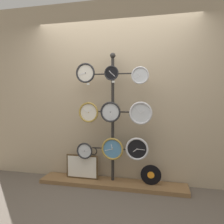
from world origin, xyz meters
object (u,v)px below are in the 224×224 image
at_px(clock_bottom_left, 85,151).
at_px(picture_frame, 82,167).
at_px(clock_top_left, 85,73).
at_px(clock_middle_center, 111,112).
at_px(display_stand, 113,137).
at_px(clock_middle_right, 141,113).
at_px(clock_middle_left, 89,112).
at_px(clock_bottom_center, 112,149).
at_px(clock_bottom_right, 137,149).
at_px(clock_top_center, 111,73).
at_px(vinyl_record, 151,175).
at_px(clock_top_right, 140,75).

height_order(clock_bottom_left, picture_frame, clock_bottom_left).
height_order(clock_top_left, clock_middle_center, clock_top_left).
bearing_deg(clock_bottom_left, picture_frame, 138.03).
distance_m(display_stand, clock_middle_right, 0.57).
distance_m(clock_middle_left, picture_frame, 0.86).
bearing_deg(clock_bottom_center, picture_frame, 173.34).
bearing_deg(display_stand, clock_bottom_right, -15.72).
xyz_separation_m(clock_bottom_center, picture_frame, (-0.50, 0.06, -0.32)).
relative_size(clock_middle_left, picture_frame, 0.60).
relative_size(display_stand, clock_middle_right, 6.08).
height_order(clock_top_left, clock_bottom_left, clock_top_left).
xyz_separation_m(clock_middle_center, clock_bottom_center, (0.03, 0.01, -0.54)).
relative_size(clock_top_left, clock_bottom_right, 0.89).
bearing_deg(clock_top_left, clock_top_center, 4.89).
height_order(clock_middle_center, clock_bottom_left, clock_middle_center).
bearing_deg(display_stand, vinyl_record, -6.16).
relative_size(clock_bottom_right, picture_frame, 0.65).
xyz_separation_m(clock_top_right, clock_middle_right, (0.01, 0.00, -0.52)).
xyz_separation_m(clock_middle_center, vinyl_record, (0.58, 0.05, -0.90)).
height_order(clock_top_center, vinyl_record, clock_top_center).
height_order(clock_top_left, vinyl_record, clock_top_left).
bearing_deg(clock_middle_right, clock_middle_center, -179.77).
xyz_separation_m(clock_top_right, clock_bottom_center, (-0.39, 0.01, -1.05)).
bearing_deg(clock_bottom_left, clock_middle_left, 8.62).
distance_m(clock_middle_left, clock_bottom_center, 0.64).
relative_size(clock_top_left, clock_bottom_left, 1.17).
xyz_separation_m(clock_middle_right, picture_frame, (-0.90, 0.06, -0.85)).
xyz_separation_m(display_stand, clock_top_center, (-0.00, -0.08, 0.94)).
bearing_deg(vinyl_record, picture_frame, 179.09).
bearing_deg(clock_top_center, picture_frame, 175.74).
bearing_deg(clock_bottom_right, clock_top_right, -11.71).
bearing_deg(clock_middle_left, clock_top_left, -157.15).
relative_size(clock_top_left, vinyl_record, 0.98).
bearing_deg(clock_middle_center, clock_middle_right, 0.23).
xyz_separation_m(clock_middle_center, clock_bottom_left, (-0.40, 0.00, -0.59)).
xyz_separation_m(clock_top_center, clock_bottom_left, (-0.40, -0.03, -1.15)).
height_order(clock_middle_right, clock_bottom_left, clock_middle_right).
height_order(display_stand, clock_top_left, display_stand).
height_order(clock_middle_left, clock_middle_center, clock_middle_center).
bearing_deg(clock_middle_right, clock_top_left, -179.76).
distance_m(clock_top_left, clock_middle_left, 0.58).
height_order(clock_middle_left, vinyl_record, clock_middle_left).
distance_m(clock_bottom_left, vinyl_record, 1.03).
xyz_separation_m(clock_top_center, clock_middle_left, (-0.34, -0.02, -0.57)).
bearing_deg(picture_frame, clock_top_left, -35.90).
relative_size(display_stand, clock_bottom_left, 7.94).
bearing_deg(clock_top_left, vinyl_record, 3.05).
bearing_deg(clock_middle_left, picture_frame, 158.46).
distance_m(clock_top_left, clock_middle_center, 0.68).
relative_size(clock_middle_left, clock_bottom_left, 1.22).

